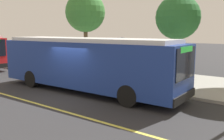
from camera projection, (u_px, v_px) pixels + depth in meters
ground_plane at (74, 95)px, 13.18m from camera, size 120.00×120.00×0.00m
sidewalk_curb at (135, 77)px, 17.88m from camera, size 44.00×6.40×0.15m
lane_stripe_center at (39, 104)px, 11.46m from camera, size 36.00×0.14×0.01m
transit_bus_main at (86, 62)px, 13.73m from camera, size 11.25×2.89×2.95m
bus_shelter at (112, 50)px, 18.74m from camera, size 2.90×1.60×2.48m
waiting_bench at (113, 67)px, 18.79m from camera, size 1.60×0.48×0.95m
route_sign_post at (122, 53)px, 15.52m from camera, size 0.44×0.08×2.80m
street_tree_upstreet at (85, 12)px, 22.43m from camera, size 3.57×3.57×6.63m
street_tree_downstreet at (178, 18)px, 16.96m from camera, size 3.01×3.01×5.60m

